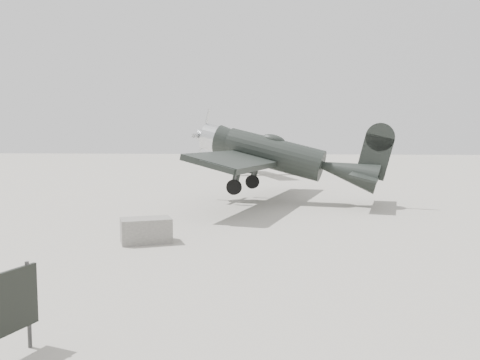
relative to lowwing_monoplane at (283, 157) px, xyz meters
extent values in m
plane|color=gray|center=(-3.53, -5.70, -2.25)|extent=(160.00, 160.00, 0.00)
cylinder|color=black|center=(-0.42, 0.10, 0.08)|extent=(5.01, 2.55, 1.52)
cone|color=black|center=(3.08, -0.70, 0.13)|extent=(3.07, 2.01, 1.41)
cylinder|color=silver|center=(-3.66, 0.83, 0.08)|extent=(1.25, 1.53, 1.35)
cone|color=silver|center=(-4.30, 0.98, 0.08)|extent=(0.51, 0.68, 0.61)
cube|color=silver|center=(-4.22, 0.96, 0.08)|extent=(0.11, 0.21, 2.83)
ellipsoid|color=black|center=(-0.63, 0.14, 0.75)|extent=(1.33, 0.99, 0.50)
cube|color=black|center=(-1.16, 0.26, -0.30)|extent=(5.12, 13.24, 0.24)
cube|color=black|center=(3.93, -0.89, 0.19)|extent=(2.18, 4.72, 0.11)
cube|color=black|center=(4.09, -0.93, 1.11)|extent=(1.30, 0.40, 1.96)
cylinder|color=black|center=(-1.91, -1.07, -1.79)|extent=(0.76, 0.33, 0.74)
cylinder|color=black|center=(-1.26, 1.79, -1.79)|extent=(0.76, 0.33, 0.74)
cylinder|color=#333333|center=(-1.91, -1.07, -1.06)|extent=(0.14, 0.14, 1.52)
cylinder|color=#333333|center=(-1.26, 1.79, -1.06)|extent=(0.14, 0.14, 1.52)
cylinder|color=black|center=(4.20, -0.95, -0.33)|extent=(0.25, 0.14, 0.24)
cylinder|color=#A9ACAE|center=(-2.31, 17.94, -0.52)|extent=(5.10, 2.53, 1.06)
cone|color=#A9ACAE|center=(0.91, 18.97, -0.52)|extent=(1.95, 1.44, 0.96)
cone|color=#A9ACAE|center=(-4.97, 17.10, -0.52)|extent=(0.85, 1.13, 1.00)
cube|color=#A9ACAE|center=(-5.34, 16.98, -0.52)|extent=(0.09, 0.14, 2.12)
cube|color=#A9ACAE|center=(-2.67, 17.83, 0.08)|extent=(4.96, 10.66, 0.17)
cube|color=#A9ACAE|center=(1.37, 19.11, -0.47)|extent=(1.82, 3.38, 0.08)
cube|color=#A9ACAE|center=(1.46, 19.14, 0.16)|extent=(0.85, 0.34, 1.25)
cylinder|color=black|center=(-2.72, 16.70, -1.98)|extent=(0.56, 0.29, 0.54)
cylinder|color=black|center=(-3.36, 18.72, -1.98)|extent=(0.56, 0.29, 0.54)
cylinder|color=#333333|center=(-2.72, 16.70, -1.43)|extent=(0.11, 0.11, 1.16)
cylinder|color=#333333|center=(-3.36, 18.72, -1.43)|extent=(0.11, 0.11, 1.16)
cylinder|color=black|center=(1.55, 19.17, -0.81)|extent=(0.19, 0.12, 0.17)
cube|color=#62605B|center=(-3.99, -9.38, -1.88)|extent=(1.73, 1.44, 0.74)
cylinder|color=#333333|center=(-3.55, -16.53, -1.59)|extent=(0.08, 0.08, 1.31)
cube|color=black|center=(-3.63, -16.82, -1.44)|extent=(0.31, 0.89, 0.91)
cube|color=beige|center=(-3.67, -16.81, -1.39)|extent=(0.21, 0.68, 0.18)
camera|label=1|loc=(0.29, -22.93, 0.86)|focal=35.00mm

